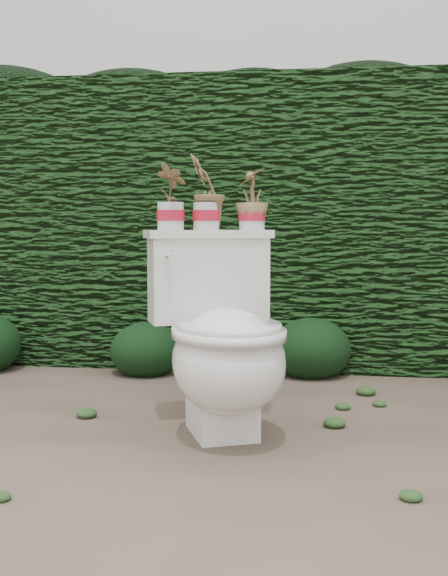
# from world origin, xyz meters

# --- Properties ---
(ground) EXTENTS (60.00, 60.00, 0.00)m
(ground) POSITION_xyz_m (0.00, 0.00, 0.00)
(ground) COLOR #705D4D
(ground) RESTS_ON ground
(hedge) EXTENTS (8.00, 1.00, 1.60)m
(hedge) POSITION_xyz_m (0.00, 1.60, 0.80)
(hedge) COLOR #1C4216
(hedge) RESTS_ON ground
(house_wall) EXTENTS (8.00, 3.50, 4.00)m
(house_wall) POSITION_xyz_m (0.60, 6.00, 2.00)
(house_wall) COLOR silver
(house_wall) RESTS_ON ground
(toilet) EXTENTS (0.68, 0.80, 0.78)m
(toilet) POSITION_xyz_m (0.12, -0.07, 0.36)
(toilet) COLOR silver
(toilet) RESTS_ON ground
(potted_plant_left) EXTENTS (0.16, 0.15, 0.25)m
(potted_plant_left) POSITION_xyz_m (-0.11, 0.09, 0.90)
(potted_plant_left) COLOR #25782E
(potted_plant_left) RESTS_ON toilet
(potted_plant_center) EXTENTS (0.19, 0.20, 0.29)m
(potted_plant_center) POSITION_xyz_m (0.03, 0.15, 0.92)
(potted_plant_center) COLOR #25782E
(potted_plant_center) RESTS_ON toilet
(potted_plant_right) EXTENTS (0.15, 0.15, 0.24)m
(potted_plant_right) POSITION_xyz_m (0.20, 0.22, 0.89)
(potted_plant_right) COLOR #25782E
(potted_plant_right) RESTS_ON toilet
(liriope_clump_2) EXTENTS (0.38, 0.38, 0.31)m
(liriope_clump_2) POSITION_xyz_m (-0.45, 1.01, 0.15)
(liriope_clump_2) COLOR black
(liriope_clump_2) RESTS_ON ground
(liriope_clump_3) EXTENTS (0.42, 0.42, 0.34)m
(liriope_clump_3) POSITION_xyz_m (0.43, 1.09, 0.17)
(liriope_clump_3) COLOR black
(liriope_clump_3) RESTS_ON ground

